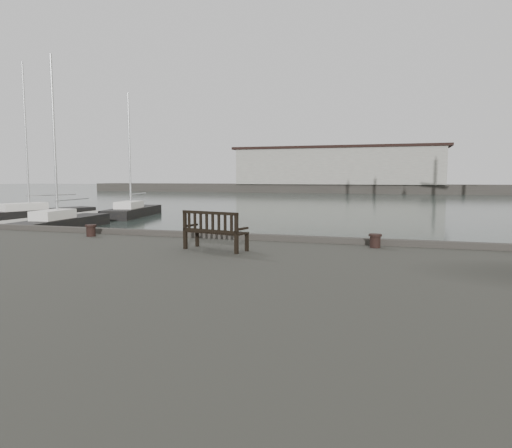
{
  "coord_description": "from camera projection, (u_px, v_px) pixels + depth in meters",
  "views": [
    {
      "loc": [
        5.59,
        -13.8,
        3.52
      ],
      "look_at": [
        1.43,
        -0.5,
        2.1
      ],
      "focal_mm": 32.0,
      "sensor_mm": 36.0,
      "label": 1
    }
  ],
  "objects": [
    {
      "name": "bollard_left",
      "position": [
        91.0,
        231.0,
        15.26
      ],
      "size": [
        0.49,
        0.49,
        0.39
      ],
      "primitive_type": "cylinder",
      "rotation": [
        0.0,
        0.0,
        0.43
      ],
      "color": "black",
      "rests_on": "quay"
    },
    {
      "name": "yacht_c",
      "position": [
        62.0,
        226.0,
        30.78
      ],
      "size": [
        3.07,
        9.04,
        12.03
      ],
      "rotation": [
        0.0,
        0.0,
        0.11
      ],
      "color": "black",
      "rests_on": "ground"
    },
    {
      "name": "bench",
      "position": [
        215.0,
        238.0,
        12.34
      ],
      "size": [
        1.89,
        1.01,
        1.03
      ],
      "rotation": [
        0.0,
        0.0,
        -0.23
      ],
      "color": "black",
      "rests_on": "quay"
    },
    {
      "name": "bollard_right",
      "position": [
        375.0,
        241.0,
        12.79
      ],
      "size": [
        0.45,
        0.45,
        0.39
      ],
      "primitive_type": "cylinder",
      "rotation": [
        0.0,
        0.0,
        0.25
      ],
      "color": "black",
      "rests_on": "quay"
    },
    {
      "name": "ground",
      "position": [
        219.0,
        284.0,
        15.12
      ],
      "size": [
        400.0,
        400.0,
        0.0
      ],
      "primitive_type": "plane",
      "color": "black",
      "rests_on": "ground"
    },
    {
      "name": "yacht_d",
      "position": [
        133.0,
        214.0,
        41.6
      ],
      "size": [
        4.21,
        9.45,
        11.56
      ],
      "rotation": [
        0.0,
        0.0,
        0.2
      ],
      "color": "black",
      "rests_on": "ground"
    },
    {
      "name": "breakwater",
      "position": [
        352.0,
        174.0,
        103.39
      ],
      "size": [
        140.0,
        9.5,
        12.2
      ],
      "color": "#383530",
      "rests_on": "ground"
    },
    {
      "name": "yacht_b",
      "position": [
        36.0,
        216.0,
        38.89
      ],
      "size": [
        5.4,
        10.5,
        13.59
      ],
      "rotation": [
        0.0,
        0.0,
        -0.32
      ],
      "color": "black",
      "rests_on": "ground"
    }
  ]
}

